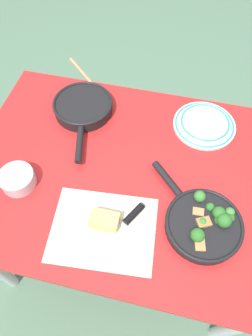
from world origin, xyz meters
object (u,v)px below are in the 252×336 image
skillet_broccoli (204,223)px  prep_bowl_steel (17,179)px  grater_knife (125,223)px  dinner_plate_stack (205,124)px  skillet_eggs (83,107)px  cheese_block (104,221)px  wooden_spoon (94,86)px

skillet_broccoli → prep_bowl_steel: skillet_broccoli is taller
grater_knife → dinner_plate_stack: 0.52m
skillet_eggs → cheese_block: (0.21, -0.45, -0.00)m
grater_knife → prep_bowl_steel: bearing=-69.8°
skillet_broccoli → dinner_plate_stack: bearing=-40.1°
wooden_spoon → cheese_block: bearing=-27.0°
wooden_spoon → prep_bowl_steel: 0.53m
skillet_broccoli → cheese_block: size_ratio=3.54×
skillet_eggs → prep_bowl_steel: 0.39m
skillet_eggs → wooden_spoon: (0.00, 0.14, -0.02)m
skillet_eggs → grater_knife: skillet_eggs is taller
skillet_eggs → dinner_plate_stack: bearing=80.1°
grater_knife → skillet_broccoli: bearing=131.3°
dinner_plate_stack → prep_bowl_steel: prep_bowl_steel is taller
dinner_plate_stack → prep_bowl_steel: 0.73m
grater_knife → prep_bowl_steel: (-0.40, 0.06, 0.02)m
dinner_plate_stack → wooden_spoon: bearing=167.3°
skillet_eggs → wooden_spoon: skillet_eggs is taller
cheese_block → dinner_plate_stack: bearing=60.6°
skillet_eggs → grater_knife: size_ratio=1.77×
wooden_spoon → dinner_plate_stack: dinner_plate_stack is taller
prep_bowl_steel → skillet_broccoli: bearing=-1.2°
skillet_broccoli → wooden_spoon: bearing=-0.3°
grater_knife → prep_bowl_steel: prep_bowl_steel is taller
skillet_eggs → prep_bowl_steel: same height
dinner_plate_stack → prep_bowl_steel: bearing=-146.0°
wooden_spoon → skillet_eggs: bearing=-47.7°
skillet_broccoli → skillet_eggs: size_ratio=0.83×
wooden_spoon → prep_bowl_steel: bearing=-59.5°
skillet_broccoli → dinner_plate_stack: 0.42m
skillet_broccoli → skillet_eggs: 0.65m
skillet_eggs → cheese_block: size_ratio=4.26×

